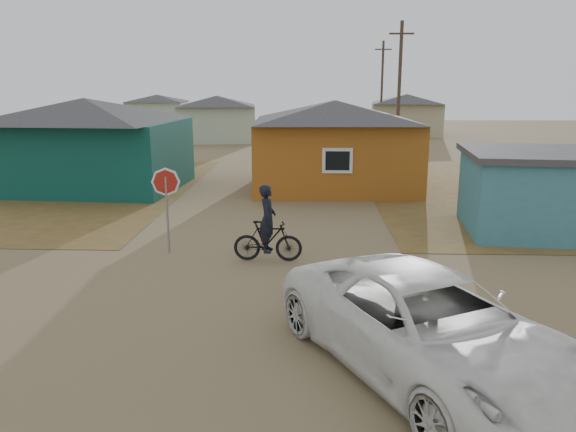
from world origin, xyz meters
name	(u,v)px	position (x,y,z in m)	size (l,w,h in m)	color
ground	(243,308)	(0.00, 0.00, 0.00)	(120.00, 120.00, 0.00)	olive
house_teal	(87,142)	(-8.50, 13.50, 2.05)	(8.93, 7.08, 4.00)	#0B3D35
house_yellow	(334,143)	(2.50, 14.00, 2.00)	(7.72, 6.76, 3.90)	#9F5718
shed_turquoise	(567,192)	(9.50, 6.50, 1.31)	(6.71, 4.93, 2.60)	teal
house_pale_west	(217,118)	(-6.00, 34.00, 1.86)	(7.04, 6.15, 3.60)	#ABBBA1
house_beige_east	(406,114)	(10.00, 40.00, 1.86)	(6.95, 6.05, 3.60)	tan
house_pale_north	(158,111)	(-14.00, 46.00, 1.75)	(6.28, 5.81, 3.40)	#ABBBA1
utility_pole_near	(399,91)	(6.50, 22.00, 4.14)	(1.40, 0.20, 8.00)	#433428
utility_pole_far	(382,88)	(7.50, 38.00, 4.14)	(1.40, 0.20, 8.00)	#433428
stop_sign	(166,191)	(-2.54, 3.87, 1.78)	(0.77, 0.26, 2.42)	gray
cyclist	(268,234)	(0.30, 3.24, 0.76)	(1.85, 0.67, 2.08)	black
vehicle	(428,326)	(3.34, -2.62, 0.83)	(2.76, 5.99, 1.66)	white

